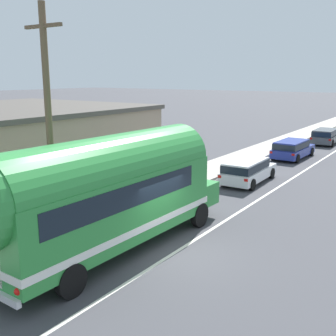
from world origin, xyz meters
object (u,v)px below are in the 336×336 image
(painted_bus, at_px, (102,192))
(car_third, at_px, (326,135))
(utility_pole, at_px, (49,123))
(car_lead, at_px, (247,169))
(car_second, at_px, (292,148))

(painted_bus, bearing_deg, car_third, 89.55)
(utility_pole, bearing_deg, car_third, 84.66)
(car_lead, bearing_deg, car_third, 89.26)
(utility_pole, relative_size, car_second, 1.77)
(painted_bus, distance_m, car_second, 20.71)
(painted_bus, height_order, car_third, painted_bus)
(car_lead, distance_m, car_second, 8.64)
(painted_bus, bearing_deg, utility_pole, 178.82)
(car_third, bearing_deg, painted_bus, -90.45)
(painted_bus, distance_m, car_lead, 12.11)
(painted_bus, distance_m, car_third, 28.97)
(painted_bus, relative_size, car_second, 2.37)
(utility_pole, height_order, painted_bus, utility_pole)
(car_lead, xyz_separation_m, car_third, (0.22, 16.91, -0.00))
(utility_pole, height_order, car_third, utility_pole)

